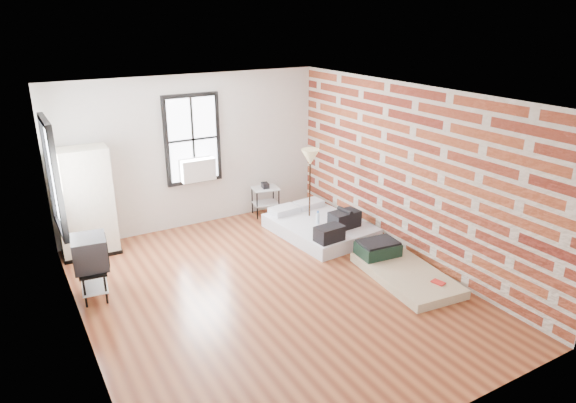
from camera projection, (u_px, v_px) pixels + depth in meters
ground at (272, 292)px, 7.41m from camera, size 6.00×6.00×0.00m
room_shell at (273, 168)px, 7.22m from camera, size 5.02×6.02×2.80m
mattress_main at (321, 226)px, 9.29m from camera, size 1.51×1.95×0.59m
mattress_bare at (399, 268)px, 7.87m from camera, size 1.08×1.82×0.38m
wardrobe at (85, 203)px, 8.31m from camera, size 0.94×0.57×1.81m
side_table at (265, 193)px, 10.09m from camera, size 0.57×0.49×0.67m
floor_lamp at (310, 162)px, 9.19m from camera, size 0.32×0.32×1.51m
tv_stand at (91, 255)px, 7.09m from camera, size 0.52×0.69×0.91m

